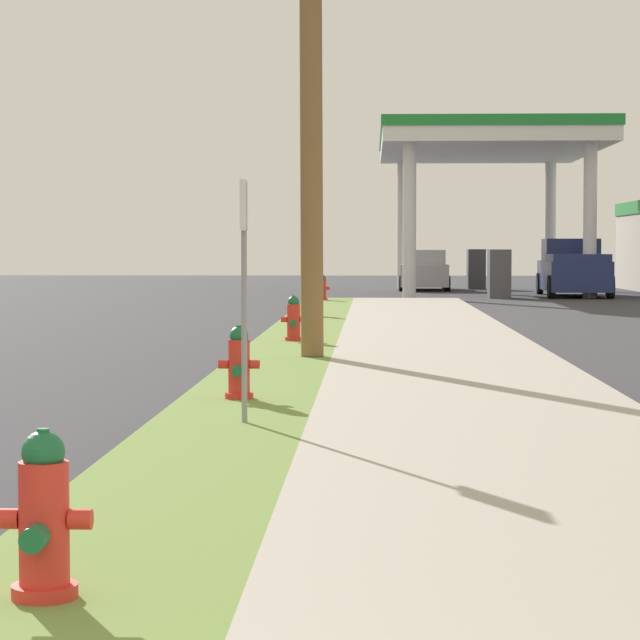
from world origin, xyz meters
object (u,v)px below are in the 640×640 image
Objects in this scene: fire_hydrant_nearest at (44,524)px; fire_hydrant_second at (239,367)px; utility_pole_midground at (311,42)px; fire_hydrant_fifth at (323,289)px; street_sign_post at (244,249)px; fire_hydrant_fourth at (313,301)px; fire_hydrant_third at (294,321)px; car_silver_by_near_pump at (424,272)px; truck_navy_at_forecourt at (573,270)px.

fire_hydrant_nearest is 1.00× the size of fire_hydrant_second.
utility_pole_midground is (0.56, 13.53, 4.09)m from fire_hydrant_nearest.
fire_hydrant_second is 1.00× the size of fire_hydrant_fifth.
street_sign_post reaches higher than fire_hydrant_nearest.
fire_hydrant_fourth is 1.00× the size of fire_hydrant_fifth.
utility_pole_midground is at bearing -88.38° from fire_hydrant_fifth.
fire_hydrant_fifth is (-0.03, 34.45, 0.00)m from fire_hydrant_nearest.
fire_hydrant_second is 6.93m from utility_pole_midground.
fire_hydrant_third is 5.20m from utility_pole_midground.
fire_hydrant_second is 0.35× the size of street_sign_post.
utility_pole_midground is 8.01m from street_sign_post.
fire_hydrant_nearest and fire_hydrant_second have the same top height.
fire_hydrant_third is 0.35× the size of street_sign_post.
utility_pole_midground reaches higher than street_sign_post.
fire_hydrant_fourth is (-0.04, 8.28, 0.00)m from fire_hydrant_third.
street_sign_post reaches higher than fire_hydrant_fourth.
fire_hydrant_fourth is 0.09× the size of utility_pole_midground.
fire_hydrant_third is (0.05, 8.75, 0.00)m from fire_hydrant_second.
car_silver_by_near_pump is at bearing 85.19° from utility_pole_midground.
fire_hydrant_fifth is at bearing -140.68° from truck_navy_at_forecourt.
truck_navy_at_forecourt is at bearing 71.63° from fire_hydrant_third.
car_silver_by_near_pump is (3.49, 13.58, 0.28)m from fire_hydrant_fifth.
truck_navy_at_forecourt is at bearing 39.32° from fire_hydrant_fifth.
fire_hydrant_second is 0.16× the size of car_silver_by_near_pump.
truck_navy_at_forecourt is at bearing 74.43° from utility_pole_midground.
car_silver_by_near_pump is 0.83× the size of truck_navy_at_forecourt.
truck_navy_at_forecourt reaches higher than fire_hydrant_nearest.
fire_hydrant_nearest is 6.20m from street_sign_post.
street_sign_post is 42.08m from car_silver_by_near_pump.
fire_hydrant_third is at bearing -89.47° from fire_hydrant_fifth.
fire_hydrant_nearest is at bearing -90.56° from fire_hydrant_second.
fire_hydrant_third is at bearing 89.55° from fire_hydrant_nearest.
street_sign_post is at bearing -83.00° from fire_hydrant_second.
fire_hydrant_nearest is 0.35× the size of street_sign_post.
fire_hydrant_fifth is at bearing 90.24° from fire_hydrant_second.
fire_hydrant_nearest is 7.97m from fire_hydrant_second.
fire_hydrant_fifth is 10.76m from truck_navy_at_forecourt.
fire_hydrant_nearest and fire_hydrant_third have the same top height.
fire_hydrant_second is 17.02m from fire_hydrant_fourth.
street_sign_post is at bearing -89.34° from fire_hydrant_fourth.
fire_hydrant_nearest is 24.99m from fire_hydrant_fourth.
fire_hydrant_third is at bearing -89.73° from fire_hydrant_fourth.
fire_hydrant_fifth is at bearing -104.43° from car_silver_by_near_pump.
utility_pole_midground reaches higher than fire_hydrant_third.
car_silver_by_near_pump is at bearing 85.70° from street_sign_post.
fire_hydrant_fifth is at bearing 90.06° from fire_hydrant_nearest.
fire_hydrant_nearest is at bearing -101.35° from truck_navy_at_forecourt.
truck_navy_at_forecourt is (8.32, 6.81, 0.47)m from fire_hydrant_fifth.
utility_pole_midground is 1.59× the size of truck_navy_at_forecourt.
utility_pole_midground is at bearing -82.34° from fire_hydrant_third.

